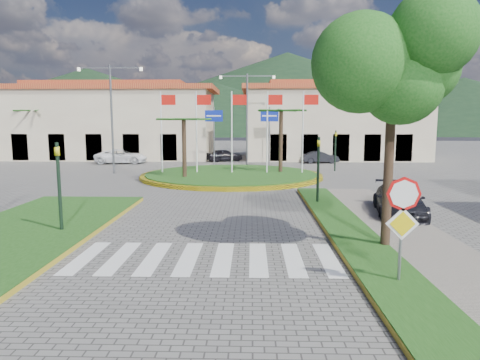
{
  "coord_description": "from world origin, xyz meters",
  "views": [
    {
      "loc": [
        1.4,
        -7.82,
        3.9
      ],
      "look_at": [
        0.97,
        8.0,
        1.73
      ],
      "focal_mm": 32.0,
      "sensor_mm": 36.0,
      "label": 1
    }
  ],
  "objects_px": {
    "stop_sign": "(403,213)",
    "car_dark_b": "(320,157)",
    "deciduous_tree": "(393,77)",
    "white_van": "(121,156)",
    "car_dark_a": "(224,155)",
    "car_side_right": "(399,201)",
    "roundabout_island": "(232,175)"
  },
  "relations": [
    {
      "from": "car_dark_b",
      "to": "stop_sign",
      "type": "bearing_deg",
      "value": 169.52
    },
    {
      "from": "stop_sign",
      "to": "car_dark_b",
      "type": "relative_size",
      "value": 0.78
    },
    {
      "from": "white_van",
      "to": "car_side_right",
      "type": "relative_size",
      "value": 1.07
    },
    {
      "from": "roundabout_island",
      "to": "white_van",
      "type": "height_order",
      "value": "roundabout_island"
    },
    {
      "from": "roundabout_island",
      "to": "stop_sign",
      "type": "height_order",
      "value": "roundabout_island"
    },
    {
      "from": "car_side_right",
      "to": "car_dark_a",
      "type": "bearing_deg",
      "value": 120.49
    },
    {
      "from": "car_dark_b",
      "to": "white_van",
      "type": "bearing_deg",
      "value": 87.66
    },
    {
      "from": "white_van",
      "to": "stop_sign",
      "type": "bearing_deg",
      "value": -159.36
    },
    {
      "from": "stop_sign",
      "to": "white_van",
      "type": "relative_size",
      "value": 0.56
    },
    {
      "from": "white_van",
      "to": "car_dark_b",
      "type": "distance_m",
      "value": 18.67
    },
    {
      "from": "car_side_right",
      "to": "roundabout_island",
      "type": "bearing_deg",
      "value": 132.15
    },
    {
      "from": "roundabout_island",
      "to": "stop_sign",
      "type": "xyz_separation_m",
      "value": [
        4.9,
        -20.04,
        1.62
      ]
    },
    {
      "from": "white_van",
      "to": "car_dark_b",
      "type": "height_order",
      "value": "white_van"
    },
    {
      "from": "deciduous_tree",
      "to": "car_side_right",
      "type": "xyz_separation_m",
      "value": [
        2.0,
        4.69,
        -4.53
      ]
    },
    {
      "from": "stop_sign",
      "to": "car_side_right",
      "type": "relative_size",
      "value": 0.59
    },
    {
      "from": "deciduous_tree",
      "to": "white_van",
      "type": "relative_size",
      "value": 1.43
    },
    {
      "from": "roundabout_island",
      "to": "white_van",
      "type": "xyz_separation_m",
      "value": [
        -10.78,
        9.69,
        0.49
      ]
    },
    {
      "from": "roundabout_island",
      "to": "car_side_right",
      "type": "xyz_separation_m",
      "value": [
        7.5,
        -12.31,
        0.48
      ]
    },
    {
      "from": "car_dark_a",
      "to": "car_side_right",
      "type": "relative_size",
      "value": 0.79
    },
    {
      "from": "white_van",
      "to": "roundabout_island",
      "type": "bearing_deg",
      "value": -139.12
    },
    {
      "from": "stop_sign",
      "to": "car_dark_a",
      "type": "distance_m",
      "value": 32.88
    },
    {
      "from": "roundabout_island",
      "to": "stop_sign",
      "type": "relative_size",
      "value": 4.79
    },
    {
      "from": "car_dark_a",
      "to": "car_dark_b",
      "type": "bearing_deg",
      "value": -123.76
    },
    {
      "from": "stop_sign",
      "to": "white_van",
      "type": "height_order",
      "value": "stop_sign"
    },
    {
      "from": "car_dark_a",
      "to": "deciduous_tree",
      "type": "bearing_deg",
      "value": 169.83
    },
    {
      "from": "white_van",
      "to": "car_dark_b",
      "type": "relative_size",
      "value": 1.4
    },
    {
      "from": "car_dark_a",
      "to": "car_side_right",
      "type": "distance_m",
      "value": 26.07
    },
    {
      "from": "deciduous_tree",
      "to": "car_dark_b",
      "type": "distance_m",
      "value": 28.02
    },
    {
      "from": "deciduous_tree",
      "to": "white_van",
      "type": "bearing_deg",
      "value": 121.37
    },
    {
      "from": "car_dark_a",
      "to": "stop_sign",
      "type": "bearing_deg",
      "value": 167.62
    },
    {
      "from": "white_van",
      "to": "car_dark_a",
      "type": "bearing_deg",
      "value": -82.16
    },
    {
      "from": "deciduous_tree",
      "to": "car_dark_b",
      "type": "xyz_separation_m",
      "value": [
        2.38,
        27.53,
        -4.62
      ]
    }
  ]
}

